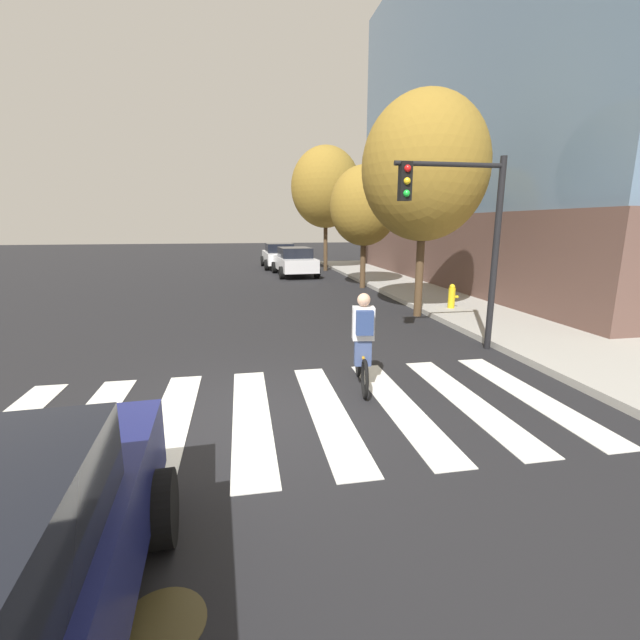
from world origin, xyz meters
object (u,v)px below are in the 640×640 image
object	(u,v)px
manhole_cover	(161,624)
sedan_mid	(295,261)
traffic_light_near	(463,221)
street_tree_far	(326,187)
sedan_far	(279,255)
street_tree_mid	(364,206)
street_tree_near	(425,168)
fire_hydrant	(452,296)
cyclist	(363,342)

from	to	relation	value
manhole_cover	sedan_mid	distance (m)	21.23
traffic_light_near	street_tree_far	size ratio (longest dim) A/B	0.58
manhole_cover	sedan_far	distance (m)	25.53
sedan_far	street_tree_mid	world-z (taller)	street_tree_mid
street_tree_far	street_tree_near	bearing A→B (deg)	-88.90
sedan_far	manhole_cover	bearing A→B (deg)	-97.01
traffic_light_near	street_tree_near	world-z (taller)	street_tree_near
street_tree_near	fire_hydrant	bearing A→B (deg)	13.07
sedan_far	street_tree_near	bearing A→B (deg)	-79.51
traffic_light_near	street_tree_far	distance (m)	17.39
street_tree_near	street_tree_far	world-z (taller)	street_tree_far
traffic_light_near	manhole_cover	bearing A→B (deg)	-132.01
street_tree_mid	fire_hydrant	bearing A→B (deg)	-77.41
sedan_mid	fire_hydrant	size ratio (longest dim) A/B	5.89
cyclist	street_tree_mid	size ratio (longest dim) A/B	0.32
manhole_cover	street_tree_far	xyz separation A→B (m)	(5.76, 23.18, 4.92)
manhole_cover	street_tree_near	size ratio (longest dim) A/B	0.10
sedan_mid	street_tree_mid	xyz separation A→B (m)	(2.43, -5.15, 2.76)
sedan_mid	street_tree_near	world-z (taller)	street_tree_near
sedan_mid	sedan_far	size ratio (longest dim) A/B	0.99
manhole_cover	traffic_light_near	world-z (taller)	traffic_light_near
street_tree_near	sedan_far	bearing A→B (deg)	100.49
manhole_cover	street_tree_mid	xyz separation A→B (m)	(6.00, 15.76, 3.56)
sedan_far	cyclist	distance (m)	21.25
sedan_far	fire_hydrant	size ratio (longest dim) A/B	5.96
fire_hydrant	street_tree_mid	size ratio (longest dim) A/B	0.15
manhole_cover	fire_hydrant	bearing A→B (deg)	53.62
sedan_mid	sedan_far	bearing A→B (deg)	95.87
sedan_far	cyclist	size ratio (longest dim) A/B	2.74
cyclist	fire_hydrant	xyz separation A→B (m)	(4.66, 5.83, -0.31)
street_tree_near	street_tree_far	distance (m)	13.58
cyclist	sedan_far	bearing A→B (deg)	88.74
fire_hydrant	street_tree_near	distance (m)	4.08
manhole_cover	street_tree_near	bearing A→B (deg)	57.95
traffic_light_near	street_tree_near	size ratio (longest dim) A/B	0.65
street_tree_near	street_tree_far	size ratio (longest dim) A/B	0.89
sedan_far	street_tree_far	world-z (taller)	street_tree_far
sedan_mid	sedan_far	xyz separation A→B (m)	(-0.45, 4.41, 0.02)
street_tree_near	street_tree_far	bearing A→B (deg)	91.10
street_tree_mid	sedan_far	bearing A→B (deg)	106.78
cyclist	street_tree_mid	bearing A→B (deg)	73.99
cyclist	street_tree_far	world-z (taller)	street_tree_far
fire_hydrant	street_tree_near	world-z (taller)	street_tree_near
cyclist	fire_hydrant	distance (m)	7.47
sedan_mid	fire_hydrant	distance (m)	11.62
traffic_light_near	street_tree_near	distance (m)	4.06
sedan_far	cyclist	bearing A→B (deg)	-91.26
fire_hydrant	street_tree_far	xyz separation A→B (m)	(-1.54, 13.27, 4.39)
traffic_light_near	cyclist	bearing A→B (deg)	-145.57
fire_hydrant	street_tree_far	distance (m)	14.06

